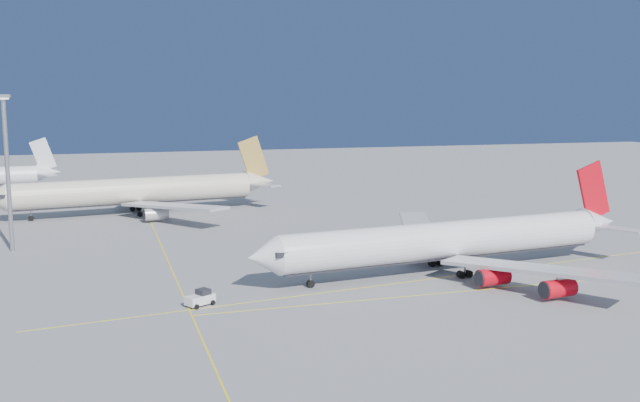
{
  "coord_description": "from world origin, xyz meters",
  "views": [
    {
      "loc": [
        -49.74,
        -96.95,
        25.79
      ],
      "look_at": [
        -11.42,
        26.35,
        7.0
      ],
      "focal_mm": 40.0,
      "sensor_mm": 36.0,
      "label": 1
    }
  ],
  "objects_px": {
    "airliner_etihad": "(140,191)",
    "pushback_tug": "(201,298)",
    "airliner_virgin": "(453,240)",
    "light_mast": "(7,160)"
  },
  "relations": [
    {
      "from": "airliner_virgin",
      "to": "pushback_tug",
      "type": "bearing_deg",
      "value": -176.48
    },
    {
      "from": "airliner_etihad",
      "to": "pushback_tug",
      "type": "height_order",
      "value": "airliner_etihad"
    },
    {
      "from": "light_mast",
      "to": "pushback_tug",
      "type": "bearing_deg",
      "value": -57.82
    },
    {
      "from": "airliner_virgin",
      "to": "airliner_etihad",
      "type": "bearing_deg",
      "value": 114.7
    },
    {
      "from": "airliner_virgin",
      "to": "airliner_etihad",
      "type": "xyz_separation_m",
      "value": [
        -41.33,
        69.24,
        0.38
      ]
    },
    {
      "from": "airliner_virgin",
      "to": "pushback_tug",
      "type": "relative_size",
      "value": 15.82
    },
    {
      "from": "airliner_virgin",
      "to": "airliner_etihad",
      "type": "relative_size",
      "value": 0.99
    },
    {
      "from": "airliner_virgin",
      "to": "light_mast",
      "type": "distance_m",
      "value": 74.14
    },
    {
      "from": "airliner_etihad",
      "to": "light_mast",
      "type": "height_order",
      "value": "light_mast"
    },
    {
      "from": "airliner_etihad",
      "to": "light_mast",
      "type": "distance_m",
      "value": 42.72
    }
  ]
}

